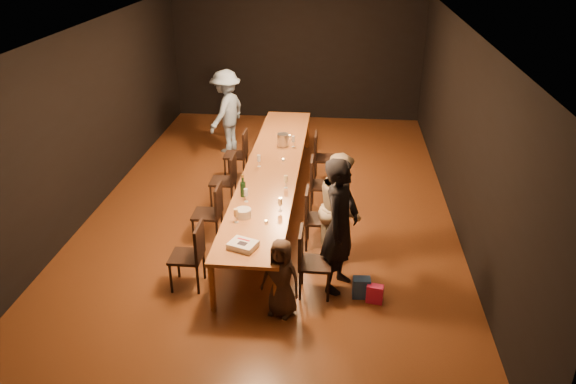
# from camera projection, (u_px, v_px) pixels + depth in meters

# --- Properties ---
(ground) EXTENTS (10.00, 10.00, 0.00)m
(ground) POSITION_uv_depth(u_px,v_px,m) (273.00, 207.00, 9.66)
(ground) COLOR #452311
(ground) RESTS_ON ground
(room_shell) EXTENTS (6.04, 10.04, 3.02)m
(room_shell) POSITION_uv_depth(u_px,v_px,m) (271.00, 89.00, 8.76)
(room_shell) COLOR black
(room_shell) RESTS_ON ground
(table) EXTENTS (0.90, 6.00, 0.75)m
(table) POSITION_uv_depth(u_px,v_px,m) (272.00, 170.00, 9.36)
(table) COLOR #9B5D2D
(table) RESTS_ON ground
(chair_right_0) EXTENTS (0.42, 0.42, 0.93)m
(chair_right_0) POSITION_uv_depth(u_px,v_px,m) (315.00, 263.00, 7.24)
(chair_right_0) COLOR black
(chair_right_0) RESTS_ON ground
(chair_right_1) EXTENTS (0.42, 0.42, 0.93)m
(chair_right_1) POSITION_uv_depth(u_px,v_px,m) (320.00, 219.00, 8.31)
(chair_right_1) COLOR black
(chair_right_1) RESTS_ON ground
(chair_right_2) EXTENTS (0.42, 0.42, 0.93)m
(chair_right_2) POSITION_uv_depth(u_px,v_px,m) (323.00, 185.00, 9.39)
(chair_right_2) COLOR black
(chair_right_2) RESTS_ON ground
(chair_right_3) EXTENTS (0.42, 0.42, 0.93)m
(chair_right_3) POSITION_uv_depth(u_px,v_px,m) (325.00, 158.00, 10.46)
(chair_right_3) COLOR black
(chair_right_3) RESTS_ON ground
(chair_left_0) EXTENTS (0.42, 0.42, 0.93)m
(chair_left_0) POSITION_uv_depth(u_px,v_px,m) (186.00, 256.00, 7.38)
(chair_left_0) COLOR black
(chair_left_0) RESTS_ON ground
(chair_left_1) EXTENTS (0.42, 0.42, 0.93)m
(chair_left_1) POSITION_uv_depth(u_px,v_px,m) (207.00, 213.00, 8.46)
(chair_left_1) COLOR black
(chair_left_1) RESTS_ON ground
(chair_left_2) EXTENTS (0.42, 0.42, 0.93)m
(chair_left_2) POSITION_uv_depth(u_px,v_px,m) (223.00, 180.00, 9.54)
(chair_left_2) COLOR black
(chair_left_2) RESTS_ON ground
(chair_left_3) EXTENTS (0.42, 0.42, 0.93)m
(chair_left_3) POSITION_uv_depth(u_px,v_px,m) (236.00, 154.00, 10.61)
(chair_left_3) COLOR black
(chair_left_3) RESTS_ON ground
(woman_birthday) EXTENTS (0.65, 0.79, 1.85)m
(woman_birthday) POSITION_uv_depth(u_px,v_px,m) (340.00, 226.00, 7.18)
(woman_birthday) COLOR black
(woman_birthday) RESTS_ON ground
(woman_tan) EXTENTS (0.72, 0.87, 1.63)m
(woman_tan) POSITION_uv_depth(u_px,v_px,m) (340.00, 208.00, 7.86)
(woman_tan) COLOR #BBAB8C
(woman_tan) RESTS_ON ground
(man_blue) EXTENTS (0.98, 1.27, 1.74)m
(man_blue) POSITION_uv_depth(u_px,v_px,m) (226.00, 111.00, 11.69)
(man_blue) COLOR #809FC6
(man_blue) RESTS_ON ground
(child) EXTENTS (0.59, 0.48, 1.04)m
(child) POSITION_uv_depth(u_px,v_px,m) (281.00, 278.00, 6.83)
(child) COLOR #3E2D23
(child) RESTS_ON ground
(gift_bag_red) EXTENTS (0.23, 0.15, 0.25)m
(gift_bag_red) POSITION_uv_depth(u_px,v_px,m) (375.00, 294.00, 7.20)
(gift_bag_red) COLOR #DC215E
(gift_bag_red) RESTS_ON ground
(gift_bag_blue) EXTENTS (0.23, 0.16, 0.28)m
(gift_bag_blue) POSITION_uv_depth(u_px,v_px,m) (361.00, 288.00, 7.29)
(gift_bag_blue) COLOR #2653A8
(gift_bag_blue) RESTS_ON ground
(birthday_cake) EXTENTS (0.41, 0.37, 0.08)m
(birthday_cake) POSITION_uv_depth(u_px,v_px,m) (243.00, 245.00, 7.01)
(birthday_cake) COLOR white
(birthday_cake) RESTS_ON table
(plate_stack) EXTENTS (0.23, 0.23, 0.12)m
(plate_stack) POSITION_uv_depth(u_px,v_px,m) (243.00, 213.00, 7.73)
(plate_stack) COLOR silver
(plate_stack) RESTS_ON table
(champagne_bottle) EXTENTS (0.10, 0.10, 0.35)m
(champagne_bottle) POSITION_uv_depth(u_px,v_px,m) (243.00, 186.00, 8.27)
(champagne_bottle) COLOR black
(champagne_bottle) RESTS_ON table
(ice_bucket) EXTENTS (0.26, 0.26, 0.23)m
(ice_bucket) POSITION_uv_depth(u_px,v_px,m) (283.00, 140.00, 10.17)
(ice_bucket) COLOR #B2B3B7
(ice_bucket) RESTS_ON table
(wineglass_0) EXTENTS (0.06, 0.06, 0.21)m
(wineglass_0) POSITION_uv_depth(u_px,v_px,m) (236.00, 216.00, 7.57)
(wineglass_0) COLOR beige
(wineglass_0) RESTS_ON table
(wineglass_1) EXTENTS (0.06, 0.06, 0.21)m
(wineglass_1) POSITION_uv_depth(u_px,v_px,m) (280.00, 204.00, 7.88)
(wineglass_1) COLOR beige
(wineglass_1) RESTS_ON table
(wineglass_2) EXTENTS (0.06, 0.06, 0.21)m
(wineglass_2) POSITION_uv_depth(u_px,v_px,m) (246.00, 195.00, 8.14)
(wineglass_2) COLOR silver
(wineglass_2) RESTS_ON table
(wineglass_3) EXTENTS (0.06, 0.06, 0.21)m
(wineglass_3) POSITION_uv_depth(u_px,v_px,m) (286.00, 182.00, 8.56)
(wineglass_3) COLOR beige
(wineglass_3) RESTS_ON table
(wineglass_4) EXTENTS (0.06, 0.06, 0.21)m
(wineglass_4) POSITION_uv_depth(u_px,v_px,m) (259.00, 161.00, 9.31)
(wineglass_4) COLOR silver
(wineglass_4) RESTS_ON table
(wineglass_5) EXTENTS (0.06, 0.06, 0.21)m
(wineglass_5) POSITION_uv_depth(u_px,v_px,m) (293.00, 142.00, 10.13)
(wineglass_5) COLOR silver
(wineglass_5) RESTS_ON table
(tealight_near) EXTENTS (0.05, 0.05, 0.03)m
(tealight_near) POSITION_uv_depth(u_px,v_px,m) (266.00, 222.00, 7.60)
(tealight_near) COLOR #B2B7B2
(tealight_near) RESTS_ON table
(tealight_mid) EXTENTS (0.05, 0.05, 0.03)m
(tealight_mid) POSITION_uv_depth(u_px,v_px,m) (283.00, 160.00, 9.58)
(tealight_mid) COLOR #B2B7B2
(tealight_mid) RESTS_ON table
(tealight_far) EXTENTS (0.05, 0.05, 0.03)m
(tealight_far) POSITION_uv_depth(u_px,v_px,m) (290.00, 136.00, 10.66)
(tealight_far) COLOR #B2B7B2
(tealight_far) RESTS_ON table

